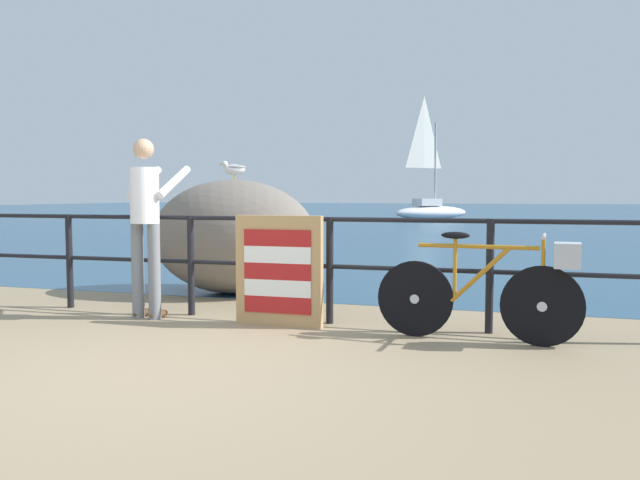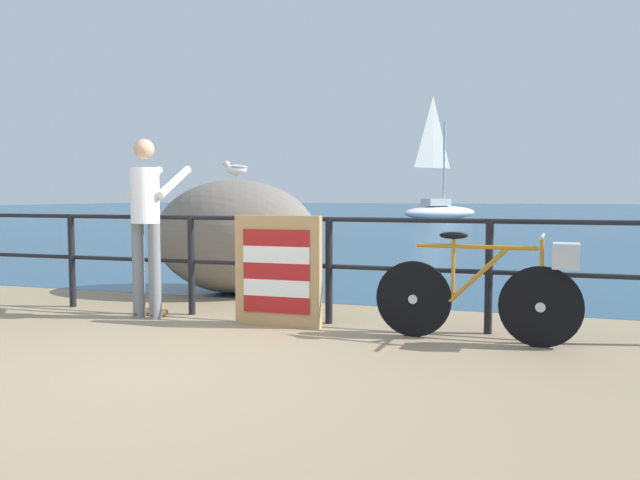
{
  "view_description": "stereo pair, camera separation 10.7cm",
  "coord_description": "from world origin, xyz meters",
  "px_view_note": "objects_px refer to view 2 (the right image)",
  "views": [
    {
      "loc": [
        2.33,
        -3.75,
        1.22
      ],
      "look_at": [
        0.52,
        2.31,
        0.77
      ],
      "focal_mm": 34.81,
      "sensor_mm": 36.0,
      "label": 1
    },
    {
      "loc": [
        2.43,
        -3.71,
        1.22
      ],
      "look_at": [
        0.52,
        2.31,
        0.77
      ],
      "focal_mm": 34.81,
      "sensor_mm": 36.0,
      "label": 2
    }
  ],
  "objects_px": {
    "breakwater_boulder_main": "(235,237)",
    "seagull": "(236,169)",
    "bicycle": "(493,288)",
    "person_at_railing": "(147,219)",
    "sailboat": "(440,206)",
    "folded_deckchair_stack": "(278,271)"
  },
  "relations": [
    {
      "from": "bicycle",
      "to": "person_at_railing",
      "type": "xyz_separation_m",
      "value": [
        -3.34,
        0.08,
        0.53
      ]
    },
    {
      "from": "breakwater_boulder_main",
      "to": "seagull",
      "type": "bearing_deg",
      "value": 91.78
    },
    {
      "from": "folded_deckchair_stack",
      "to": "seagull",
      "type": "bearing_deg",
      "value": 125.45
    },
    {
      "from": "breakwater_boulder_main",
      "to": "seagull",
      "type": "distance_m",
      "value": 0.85
    },
    {
      "from": "person_at_railing",
      "to": "folded_deckchair_stack",
      "type": "distance_m",
      "value": 1.46
    },
    {
      "from": "sailboat",
      "to": "person_at_railing",
      "type": "bearing_deg",
      "value": -135.43
    },
    {
      "from": "bicycle",
      "to": "breakwater_boulder_main",
      "type": "xyz_separation_m",
      "value": [
        -3.18,
        1.78,
        0.25
      ]
    },
    {
      "from": "folded_deckchair_stack",
      "to": "person_at_railing",
      "type": "bearing_deg",
      "value": -178.97
    },
    {
      "from": "person_at_railing",
      "to": "seagull",
      "type": "bearing_deg",
      "value": 0.21
    },
    {
      "from": "bicycle",
      "to": "seagull",
      "type": "relative_size",
      "value": 5.13
    },
    {
      "from": "bicycle",
      "to": "breakwater_boulder_main",
      "type": "distance_m",
      "value": 3.65
    },
    {
      "from": "bicycle",
      "to": "person_at_railing",
      "type": "distance_m",
      "value": 3.38
    },
    {
      "from": "person_at_railing",
      "to": "seagull",
      "type": "relative_size",
      "value": 5.38
    },
    {
      "from": "seagull",
      "to": "sailboat",
      "type": "xyz_separation_m",
      "value": [
        -0.36,
        24.57,
        -0.85
      ]
    },
    {
      "from": "bicycle",
      "to": "folded_deckchair_stack",
      "type": "relative_size",
      "value": 1.63
    },
    {
      "from": "folded_deckchair_stack",
      "to": "seagull",
      "type": "relative_size",
      "value": 3.14
    },
    {
      "from": "person_at_railing",
      "to": "sailboat",
      "type": "distance_m",
      "value": 26.33
    },
    {
      "from": "folded_deckchair_stack",
      "to": "bicycle",
      "type": "bearing_deg",
      "value": -3.15
    },
    {
      "from": "person_at_railing",
      "to": "breakwater_boulder_main",
      "type": "relative_size",
      "value": 0.84
    },
    {
      "from": "breakwater_boulder_main",
      "to": "seagull",
      "type": "height_order",
      "value": "seagull"
    },
    {
      "from": "breakwater_boulder_main",
      "to": "person_at_railing",
      "type": "bearing_deg",
      "value": -95.21
    },
    {
      "from": "breakwater_boulder_main",
      "to": "folded_deckchair_stack",
      "type": "bearing_deg",
      "value": -53.66
    }
  ]
}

